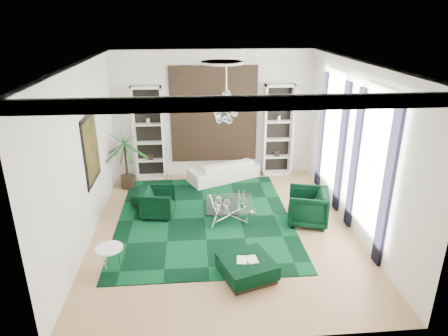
{
  "coord_description": "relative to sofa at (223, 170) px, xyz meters",
  "views": [
    {
      "loc": [
        -0.7,
        -8.24,
        4.73
      ],
      "look_at": [
        0.05,
        0.5,
        1.32
      ],
      "focal_mm": 32.0,
      "sensor_mm": 36.0,
      "label": 1
    }
  ],
  "objects": [
    {
      "name": "ceiling_medallion",
      "position": [
        -0.25,
        -2.63,
        3.46
      ],
      "size": [
        0.9,
        0.9,
        0.05
      ],
      "primitive_type": "cylinder",
      "color": "white",
      "rests_on": "ceiling"
    },
    {
      "name": "armchair_right",
      "position": [
        1.78,
        -2.85,
        0.12
      ],
      "size": [
        1.14,
        1.12,
        0.85
      ],
      "primitive_type": "imported",
      "rotation": [
        0.0,
        0.0,
        -1.84
      ],
      "color": "black",
      "rests_on": "floor"
    },
    {
      "name": "tapestry",
      "position": [
        -0.25,
        0.53,
        1.59
      ],
      "size": [
        2.5,
        0.06,
        2.8
      ],
      "primitive_type": "cube",
      "color": "black",
      "rests_on": "wall_back"
    },
    {
      "name": "curtain_far_a",
      "position": [
        2.71,
        -2.21,
        1.34
      ],
      "size": [
        0.07,
        0.3,
        3.25
      ],
      "primitive_type": "cube",
      "color": "black",
      "rests_on": "floor"
    },
    {
      "name": "coffee_table",
      "position": [
        -0.05,
        -2.46,
        -0.11
      ],
      "size": [
        1.2,
        1.2,
        0.4
      ],
      "primitive_type": null,
      "rotation": [
        0.0,
        0.0,
        -0.04
      ],
      "color": "white",
      "rests_on": "floor"
    },
    {
      "name": "sofa",
      "position": [
        0.0,
        0.0,
        0.0
      ],
      "size": [
        2.28,
        1.64,
        0.62
      ],
      "primitive_type": "imported",
      "rotation": [
        0.0,
        0.0,
        3.57
      ],
      "color": "white",
      "rests_on": "floor"
    },
    {
      "name": "curtain_near_b",
      "position": [
        2.71,
        -3.05,
        1.34
      ],
      "size": [
        0.07,
        0.3,
        3.25
      ],
      "primitive_type": "cube",
      "color": "black",
      "rests_on": "floor"
    },
    {
      "name": "ottoman_side",
      "position": [
        -2.04,
        -1.49,
        -0.13
      ],
      "size": [
        0.96,
        0.96,
        0.36
      ],
      "primitive_type": "cube",
      "rotation": [
        0.0,
        0.0,
        -0.2
      ],
      "color": "black",
      "rests_on": "floor"
    },
    {
      "name": "wall_right",
      "position": [
        2.76,
        -2.93,
        1.59
      ],
      "size": [
        0.02,
        7.0,
        3.8
      ],
      "primitive_type": "cube",
      "color": "silver",
      "rests_on": "ground"
    },
    {
      "name": "wall_front",
      "position": [
        -0.25,
        -6.44,
        1.59
      ],
      "size": [
        6.0,
        0.02,
        3.8
      ],
      "primitive_type": "cube",
      "color": "silver",
      "rests_on": "ground"
    },
    {
      "name": "rug",
      "position": [
        -0.68,
        -2.43,
        -0.3
      ],
      "size": [
        4.2,
        5.0,
        0.02
      ],
      "primitive_type": "cube",
      "color": "black",
      "rests_on": "floor"
    },
    {
      "name": "book",
      "position": [
        0.04,
        -4.84,
        0.08
      ],
      "size": [
        0.4,
        0.27,
        0.03
      ],
      "primitive_type": "cube",
      "color": "white",
      "rests_on": "ottoman_front"
    },
    {
      "name": "armchair_left",
      "position": [
        -1.81,
        -2.18,
        0.05
      ],
      "size": [
        0.87,
        0.85,
        0.72
      ],
      "primitive_type": "imported",
      "rotation": [
        0.0,
        0.0,
        1.46
      ],
      "color": "black",
      "rests_on": "floor"
    },
    {
      "name": "wall_left",
      "position": [
        -3.26,
        -2.93,
        1.59
      ],
      "size": [
        0.02,
        7.0,
        3.8
      ],
      "primitive_type": "cube",
      "color": "silver",
      "rests_on": "ground"
    },
    {
      "name": "floor",
      "position": [
        -0.25,
        -2.93,
        -0.32
      ],
      "size": [
        6.0,
        7.0,
        0.02
      ],
      "primitive_type": "cube",
      "color": "tan",
      "rests_on": "ground"
    },
    {
      "name": "crown_molding",
      "position": [
        -0.25,
        -2.93,
        3.39
      ],
      "size": [
        6.0,
        7.0,
        0.18
      ],
      "primitive_type": null,
      "color": "white",
      "rests_on": "ceiling"
    },
    {
      "name": "painting",
      "position": [
        -3.22,
        -2.33,
        1.54
      ],
      "size": [
        0.04,
        1.3,
        1.6
      ],
      "primitive_type": "cube",
      "color": "black",
      "rests_on": "wall_left"
    },
    {
      "name": "window_near",
      "position": [
        2.74,
        -3.83,
        1.59
      ],
      "size": [
        0.03,
        1.1,
        2.9
      ],
      "primitive_type": "cube",
      "color": "white",
      "rests_on": "wall_right"
    },
    {
      "name": "table_plant",
      "position": [
        0.23,
        -2.7,
        0.22
      ],
      "size": [
        0.18,
        0.16,
        0.26
      ],
      "primitive_type": "imported",
      "rotation": [
        0.0,
        0.0,
        0.37
      ],
      "color": "#19591E",
      "rests_on": "coffee_table"
    },
    {
      "name": "curtain_far_b",
      "position": [
        2.71,
        -0.65,
        1.34
      ],
      "size": [
        0.07,
        0.3,
        3.25
      ],
      "primitive_type": "cube",
      "color": "black",
      "rests_on": "floor"
    },
    {
      "name": "chandelier",
      "position": [
        -0.18,
        -2.85,
        2.54
      ],
      "size": [
        1.07,
        1.07,
        0.75
      ],
      "primitive_type": null,
      "rotation": [
        0.0,
        0.0,
        0.35
      ],
      "color": "white",
      "rests_on": "ceiling"
    },
    {
      "name": "shelving_right",
      "position": [
        1.7,
        0.38,
        1.09
      ],
      "size": [
        0.9,
        0.38,
        2.8
      ],
      "primitive_type": null,
      "color": "white",
      "rests_on": "floor"
    },
    {
      "name": "palm",
      "position": [
        -2.81,
        -0.34,
        0.78
      ],
      "size": [
        1.59,
        1.59,
        2.18
      ],
      "primitive_type": null,
      "rotation": [
        0.0,
        0.0,
        0.18
      ],
      "color": "#19591E",
      "rests_on": "floor"
    },
    {
      "name": "ceiling",
      "position": [
        -0.25,
        -2.93,
        3.5
      ],
      "size": [
        6.0,
        7.0,
        0.02
      ],
      "primitive_type": "cube",
      "color": "white",
      "rests_on": "ground"
    },
    {
      "name": "window_far",
      "position": [
        2.74,
        -1.43,
        1.59
      ],
      "size": [
        0.03,
        1.1,
        2.9
      ],
      "primitive_type": "cube",
      "color": "white",
      "rests_on": "wall_right"
    },
    {
      "name": "curtain_near_a",
      "position": [
        2.71,
        -4.61,
        1.34
      ],
      "size": [
        0.07,
        0.3,
        3.25
      ],
      "primitive_type": "cube",
      "color": "black",
      "rests_on": "floor"
    },
    {
      "name": "ottoman_front",
      "position": [
        0.04,
        -4.84,
        -0.12
      ],
      "size": [
        1.18,
        1.18,
        0.37
      ],
      "primitive_type": "cube",
      "rotation": [
        0.0,
        0.0,
        0.32
      ],
      "color": "black",
      "rests_on": "floor"
    },
    {
      "name": "side_table",
      "position": [
        -2.59,
        -4.42,
        -0.05
      ],
      "size": [
        0.56,
        0.56,
        0.51
      ],
      "primitive_type": "cylinder",
      "rotation": [
        0.0,
        0.0,
        0.05
      ],
      "color": "white",
      "rests_on": "floor"
    },
    {
      "name": "wall_back",
      "position": [
        -0.25,
        0.58,
        1.59
      ],
      "size": [
        6.0,
        0.02,
        3.8
      ],
      "primitive_type": "cube",
      "color": "silver",
      "rests_on": "ground"
    },
    {
      "name": "shelving_left",
      "position": [
        -2.2,
        0.38,
        1.09
      ],
      "size": [
        0.9,
        0.38,
        2.8
      ],
      "primitive_type": null,
      "color": "white",
      "rests_on": "floor"
    }
  ]
}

